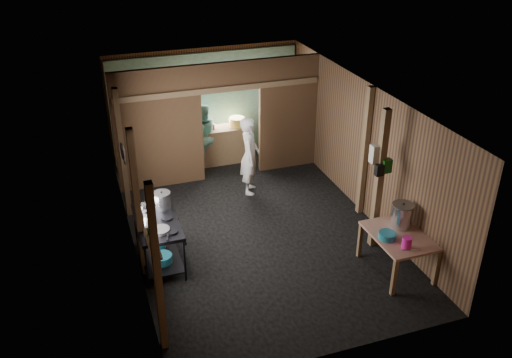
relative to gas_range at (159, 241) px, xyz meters
name	(u,v)px	position (x,y,z in m)	size (l,w,h in m)	color
floor	(253,225)	(1.88, 0.60, -0.42)	(4.50, 7.00, 0.00)	black
ceiling	(252,96)	(1.88, 0.60, 2.18)	(4.50, 7.00, 0.00)	#46413C
wall_back	(205,103)	(1.88, 4.10, 0.88)	(4.50, 0.00, 2.60)	brown
wall_front	(340,278)	(1.88, -2.90, 0.88)	(4.50, 0.00, 2.60)	brown
wall_left	(127,183)	(-0.37, 0.60, 0.88)	(0.00, 7.00, 2.60)	brown
wall_right	(363,148)	(4.13, 0.60, 0.88)	(0.00, 7.00, 2.60)	brown
partition_left	(158,130)	(0.55, 2.80, 0.88)	(1.85, 0.10, 2.60)	#52351C
partition_right	(288,114)	(3.46, 2.80, 0.88)	(1.35, 0.10, 2.60)	#52351C
partition_header	(230,76)	(2.13, 2.80, 1.88)	(1.30, 0.10, 0.60)	#52351C
turquoise_panel	(206,106)	(1.88, 4.04, 0.83)	(4.40, 0.06, 2.50)	#78C8C4
back_counter	(225,144)	(2.18, 3.55, 0.01)	(1.20, 0.50, 0.85)	brown
wall_clock	(216,78)	(2.13, 4.00, 1.48)	(0.20, 0.20, 0.03)	beige
post_left_a	(157,271)	(-0.30, -2.00, 0.88)	(0.10, 0.12, 2.60)	brown
post_left_b	(138,205)	(-0.30, -0.20, 0.88)	(0.10, 0.12, 2.60)	brown
post_left_c	(122,154)	(-0.30, 1.80, 0.88)	(0.10, 0.12, 2.60)	brown
post_right	(365,153)	(4.06, 0.40, 0.88)	(0.10, 0.12, 2.60)	brown
post_free	(379,181)	(3.73, -0.70, 0.88)	(0.12, 0.12, 2.60)	brown
cross_beam	(219,89)	(1.88, 2.75, 1.63)	(4.40, 0.12, 0.12)	brown
pan_lid_big	(124,155)	(-0.33, 1.00, 1.23)	(0.34, 0.34, 0.03)	slate
pan_lid_small	(122,151)	(-0.33, 1.40, 1.13)	(0.30, 0.30, 0.03)	black
wall_shelf	(152,243)	(-0.27, -1.50, 0.98)	(0.14, 0.80, 0.03)	brown
jar_white	(155,249)	(-0.27, -1.75, 1.05)	(0.07, 0.07, 0.10)	beige
jar_yellow	(152,239)	(-0.27, -1.50, 1.05)	(0.08, 0.08, 0.10)	gold
jar_green	(149,231)	(-0.27, -1.28, 1.05)	(0.06, 0.06, 0.10)	#0E450D
bag_white	(377,154)	(3.68, -0.62, 1.36)	(0.22, 0.15, 0.32)	beige
bag_green	(386,166)	(3.80, -0.76, 1.18)	(0.16, 0.12, 0.24)	#0E450D
bag_black	(379,170)	(3.66, -0.78, 1.13)	(0.14, 0.10, 0.20)	black
gas_range	(159,241)	(0.00, 0.00, 0.00)	(0.73, 1.41, 0.83)	black
prep_table	(397,252)	(3.71, -1.51, -0.07)	(0.86, 1.19, 0.70)	tan
stove_pot_large	(162,201)	(0.17, 0.39, 0.55)	(0.30, 0.30, 0.31)	silver
stove_pot_med	(146,219)	(-0.17, -0.02, 0.50)	(0.23, 0.23, 0.21)	silver
stove_saucepan	(142,207)	(-0.17, 0.43, 0.47)	(0.17, 0.17, 0.10)	silver
frying_pan	(160,230)	(0.00, -0.35, 0.44)	(0.30, 0.52, 0.07)	slate
blue_tub_front	(162,259)	(0.00, -0.25, -0.19)	(0.33, 0.33, 0.14)	teal
blue_tub_back	(158,245)	(0.00, 0.20, -0.20)	(0.27, 0.27, 0.11)	teal
stock_pot	(402,216)	(3.87, -1.28, 0.48)	(0.37, 0.37, 0.44)	silver
wash_basin	(387,236)	(3.46, -1.54, 0.34)	(0.29, 0.29, 0.11)	teal
pink_bucket	(407,243)	(3.61, -1.86, 0.38)	(0.16, 0.16, 0.19)	#E2219F
knife	(411,250)	(3.64, -1.95, 0.29)	(0.30, 0.04, 0.01)	silver
yellow_tub	(237,122)	(2.49, 3.55, 0.53)	(0.37, 0.37, 0.20)	gold
red_cup	(212,126)	(1.90, 3.55, 0.50)	(0.11, 0.11, 0.13)	red
cook	(250,156)	(2.26, 1.92, 0.42)	(0.61, 0.40, 1.67)	white
worker_back	(203,135)	(1.65, 3.50, 0.33)	(0.72, 0.56, 1.49)	#65A293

